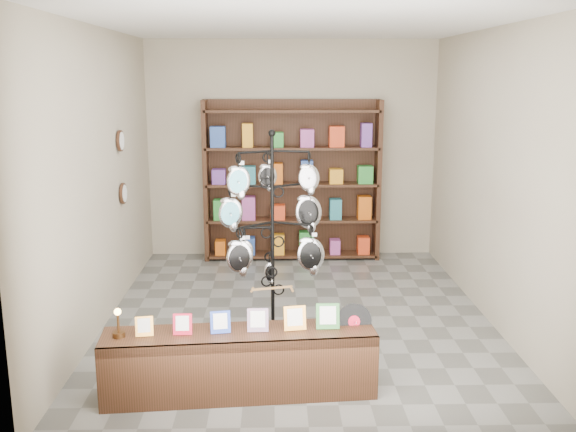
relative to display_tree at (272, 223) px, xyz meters
name	(u,v)px	position (x,y,z in m)	size (l,w,h in m)	color
ground	(298,317)	(0.26, 0.62, -1.18)	(5.00, 5.00, 0.00)	slate
room_envelope	(298,143)	(0.26, 0.62, 0.67)	(5.00, 5.00, 5.00)	#AAA289
display_tree	(272,223)	(0.00, 0.00, 0.00)	(1.04, 0.98, 2.04)	black
front_shelf	(240,363)	(-0.26, -1.04, -0.91)	(2.19, 0.62, 0.77)	black
back_shelving	(292,185)	(0.26, 2.92, -0.15)	(2.42, 0.36, 2.20)	black
wall_clocks	(122,167)	(-1.71, 1.42, 0.32)	(0.03, 0.24, 0.84)	black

